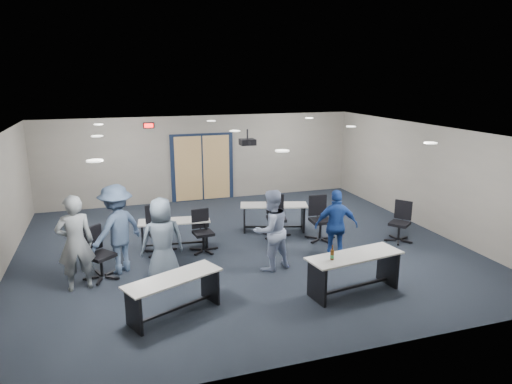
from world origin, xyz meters
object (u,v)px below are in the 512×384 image
object	(u,v)px
table_front_left	(174,289)
chair_back_a	(159,230)
person_navy	(336,226)
person_gray	(75,243)
table_back_right	(274,213)
chair_back_d	(321,219)
chair_loose_right	(400,222)
table_front_right	(354,266)
person_plaid	(162,241)
person_lightblue	(271,230)
chair_back_c	(276,217)
chair_loose_left	(100,254)
chair_back_b	(203,232)
table_back_left	(175,229)
person_back	(117,229)

from	to	relation	value
table_front_left	chair_back_a	bearing A→B (deg)	64.63
chair_back_a	person_navy	bearing A→B (deg)	-34.14
table_front_left	person_gray	xyz separation A→B (m)	(-1.57, 1.51, 0.46)
table_back_right	chair_back_d	world-z (taller)	chair_back_d
chair_loose_right	table_front_right	bearing A→B (deg)	-86.50
table_front_left	chair_back_a	xyz separation A→B (m)	(0.08, 2.84, 0.09)
person_plaid	person_navy	size ratio (longest dim) A/B	1.07
table_front_left	person_plaid	bearing A→B (deg)	66.75
person_lightblue	chair_back_a	bearing A→B (deg)	-54.09
table_front_right	chair_back_c	xyz separation A→B (m)	(-0.30, 3.25, 0.01)
chair_loose_right	person_lightblue	size ratio (longest dim) A/B	0.58
table_front_right	chair_loose_left	world-z (taller)	chair_loose_left
chair_loose_left	chair_back_b	bearing A→B (deg)	-19.03
chair_back_b	chair_loose_left	world-z (taller)	chair_loose_left
table_back_left	person_lightblue	distance (m)	2.54
table_front_left	chair_loose_right	bearing A→B (deg)	-5.88
person_back	table_front_left	bearing A→B (deg)	72.91
table_front_right	chair_back_d	bearing A→B (deg)	68.67
table_back_left	chair_loose_left	world-z (taller)	chair_loose_left
person_navy	table_front_left	bearing A→B (deg)	34.63
table_front_left	person_back	size ratio (longest dim) A/B	0.95
table_back_left	chair_back_a	xyz separation A→B (m)	(-0.38, -0.26, 0.09)
person_gray	person_plaid	bearing A→B (deg)	164.87
table_back_right	person_lightblue	bearing A→B (deg)	-94.73
chair_back_a	chair_back_d	bearing A→B (deg)	-15.37
chair_loose_right	person_navy	bearing A→B (deg)	-110.79
chair_back_b	person_gray	distance (m)	2.87
chair_loose_left	person_back	world-z (taller)	person_back
person_navy	chair_back_a	bearing A→B (deg)	-8.20
chair_back_c	chair_loose_left	size ratio (longest dim) A/B	0.99
chair_loose_right	person_plaid	world-z (taller)	person_plaid
chair_back_c	person_navy	size ratio (longest dim) A/B	0.65
chair_back_b	person_navy	distance (m)	2.97
table_front_right	chair_loose_right	size ratio (longest dim) A/B	1.93
chair_back_b	person_navy	xyz separation A→B (m)	(2.61, -1.38, 0.31)
chair_loose_left	table_front_right	bearing A→B (deg)	-63.53
chair_back_b	person_plaid	xyz separation A→B (m)	(-1.05, -1.29, 0.36)
chair_back_d	table_front_right	bearing A→B (deg)	-99.71
table_back_right	chair_back_b	distance (m)	2.22
person_gray	person_plaid	world-z (taller)	person_gray
person_plaid	person_gray	bearing A→B (deg)	-9.85
table_front_right	chair_back_c	size ratio (longest dim) A/B	1.83
table_front_right	person_back	xyz separation A→B (m)	(-4.08, 2.29, 0.40)
chair_back_c	table_back_left	bearing A→B (deg)	-170.05
chair_back_d	table_back_left	bearing A→B (deg)	173.53
table_back_left	person_plaid	world-z (taller)	person_plaid
table_back_left	chair_loose_right	bearing A→B (deg)	-7.35
person_plaid	person_back	distance (m)	1.10
table_front_right	person_lightblue	world-z (taller)	person_lightblue
table_front_right	table_back_right	world-z (taller)	table_front_right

